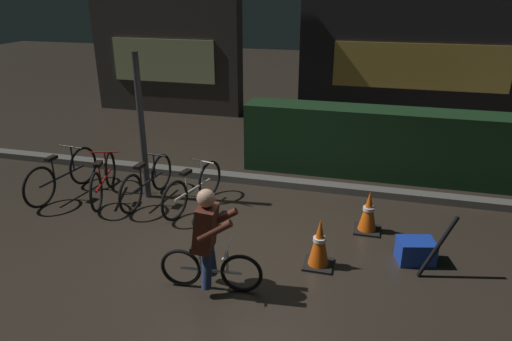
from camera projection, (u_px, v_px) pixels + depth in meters
ground_plane at (230, 248)px, 6.10m from camera, size 40.00×40.00×0.00m
sidewalk_curb at (268, 181)px, 8.05m from camera, size 12.00×0.24×0.12m
hedge_row at (378, 143)px, 8.23m from camera, size 4.80×0.70×1.24m
storefront_left at (165, 22)px, 11.95m from camera, size 4.05×0.54×4.72m
storefront_right at (425, 22)px, 11.03m from camera, size 5.93×0.54×4.86m
street_post at (142, 128)px, 7.17m from camera, size 0.10×0.10×2.34m
parked_bike_leftmost at (62, 175)px, 7.55m from camera, size 0.46×1.65×0.76m
parked_bike_left_mid at (103, 179)px, 7.44m from camera, size 0.57×1.48×0.71m
parked_bike_center_left at (147, 182)px, 7.35m from camera, size 0.46×1.54×0.71m
parked_bike_center_right at (193, 188)px, 7.11m from camera, size 0.49×1.50×0.71m
traffic_cone_near at (319, 243)px, 5.62m from camera, size 0.36×0.36×0.65m
traffic_cone_far at (368, 212)px, 6.43m from camera, size 0.36×0.36×0.61m
blue_crate at (416, 251)px, 5.76m from camera, size 0.50×0.42×0.30m
cyclist at (208, 239)px, 5.09m from camera, size 1.19×0.50×1.25m
closed_umbrella at (438, 247)px, 5.40m from camera, size 0.41×0.22×0.78m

